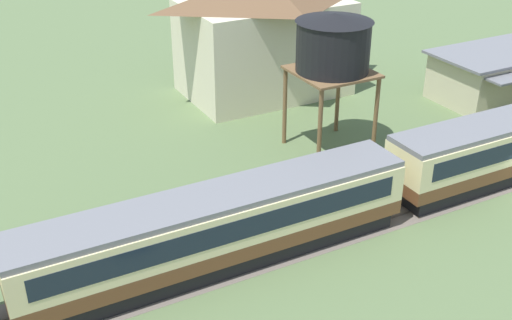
{
  "coord_description": "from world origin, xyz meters",
  "views": [
    {
      "loc": [
        -29.56,
        -22.49,
        19.23
      ],
      "look_at": [
        -14.66,
        5.6,
        2.78
      ],
      "focal_mm": 45.0,
      "sensor_mm": 36.0,
      "label": 1
    }
  ],
  "objects_px": {
    "station_building": "(509,72)",
    "station_house_brown_roof": "(264,32)",
    "water_tower": "(333,45)",
    "passenger_train": "(396,175)"
  },
  "relations": [
    {
      "from": "station_building",
      "to": "water_tower",
      "type": "distance_m",
      "value": 19.06
    },
    {
      "from": "station_house_brown_roof",
      "to": "water_tower",
      "type": "bearing_deg",
      "value": -96.34
    },
    {
      "from": "passenger_train",
      "to": "station_house_brown_roof",
      "type": "relative_size",
      "value": 6.24
    },
    {
      "from": "passenger_train",
      "to": "station_house_brown_roof",
      "type": "height_order",
      "value": "station_house_brown_roof"
    },
    {
      "from": "station_building",
      "to": "station_house_brown_roof",
      "type": "xyz_separation_m",
      "value": [
        -17.0,
        9.91,
        2.99
      ]
    },
    {
      "from": "passenger_train",
      "to": "station_house_brown_roof",
      "type": "xyz_separation_m",
      "value": [
        2.36,
        19.67,
        2.76
      ]
    },
    {
      "from": "passenger_train",
      "to": "station_building",
      "type": "bearing_deg",
      "value": 26.74
    },
    {
      "from": "passenger_train",
      "to": "water_tower",
      "type": "relative_size",
      "value": 9.08
    },
    {
      "from": "passenger_train",
      "to": "station_building",
      "type": "distance_m",
      "value": 21.68
    },
    {
      "from": "station_house_brown_roof",
      "to": "water_tower",
      "type": "height_order",
      "value": "station_house_brown_roof"
    }
  ]
}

